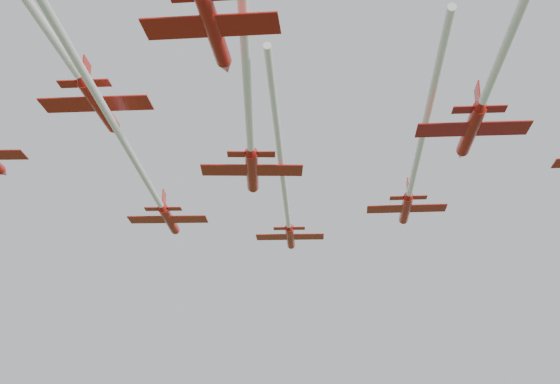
% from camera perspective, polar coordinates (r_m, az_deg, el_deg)
% --- Properties ---
extents(jet_lead, '(20.29, 48.42, 2.42)m').
position_cam_1_polar(jet_lead, '(81.94, 0.47, -0.96)').
color(jet_lead, red).
extents(jet_row2_left, '(26.38, 62.55, 2.56)m').
position_cam_1_polar(jet_row2_left, '(69.52, -10.62, 2.37)').
color(jet_row2_left, red).
extents(jet_row2_right, '(16.82, 43.23, 2.51)m').
position_cam_1_polar(jet_row2_right, '(75.27, 9.70, 1.02)').
color(jet_row2_right, red).
extents(jet_row3_mid, '(28.97, 60.85, 2.77)m').
position_cam_1_polar(jet_row3_mid, '(55.76, -2.40, 7.75)').
color(jet_row3_mid, red).
extents(jet_row4_left, '(18.74, 47.41, 2.58)m').
position_cam_1_polar(jet_row4_left, '(53.89, -16.56, 11.18)').
color(jet_row4_left, red).
extents(jet_row4_right, '(17.46, 43.25, 2.50)m').
position_cam_1_polar(jet_row4_right, '(51.59, 15.54, 8.71)').
color(jet_row4_right, red).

